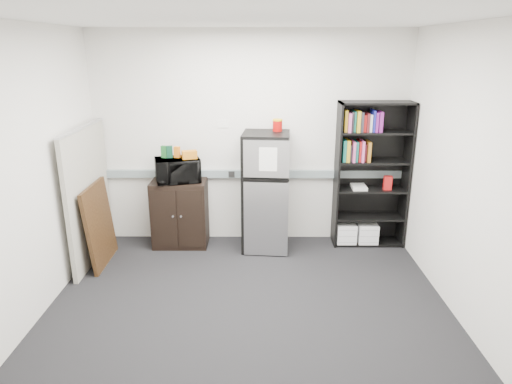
% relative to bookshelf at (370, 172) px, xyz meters
% --- Properties ---
extents(floor, '(4.00, 4.00, 0.00)m').
position_rel_bookshelf_xyz_m(floor, '(-1.51, -1.57, -0.97)').
color(floor, black).
rests_on(floor, ground).
extents(wall_back, '(4.00, 0.02, 2.70)m').
position_rel_bookshelf_xyz_m(wall_back, '(-1.51, 0.18, 0.38)').
color(wall_back, silver).
rests_on(wall_back, floor).
extents(wall_right, '(0.02, 3.50, 2.70)m').
position_rel_bookshelf_xyz_m(wall_right, '(0.49, -1.57, 0.38)').
color(wall_right, silver).
rests_on(wall_right, floor).
extents(wall_left, '(0.02, 3.50, 2.70)m').
position_rel_bookshelf_xyz_m(wall_left, '(-3.51, -1.57, 0.38)').
color(wall_left, silver).
rests_on(wall_left, floor).
extents(ceiling, '(4.00, 3.50, 0.02)m').
position_rel_bookshelf_xyz_m(ceiling, '(-1.51, -1.57, 1.73)').
color(ceiling, white).
rests_on(ceiling, wall_back).
extents(electrical_raceway, '(3.92, 0.05, 0.10)m').
position_rel_bookshelf_xyz_m(electrical_raceway, '(-1.51, 0.15, -0.07)').
color(electrical_raceway, gray).
rests_on(electrical_raceway, wall_back).
extents(wall_note, '(0.14, 0.00, 0.10)m').
position_rel_bookshelf_xyz_m(wall_note, '(-1.86, 0.18, 0.58)').
color(wall_note, white).
rests_on(wall_note, wall_back).
extents(bookshelf, '(0.90, 0.34, 1.85)m').
position_rel_bookshelf_xyz_m(bookshelf, '(0.00, 0.00, 0.00)').
color(bookshelf, black).
rests_on(bookshelf, floor).
extents(cubicle_partition, '(0.06, 1.30, 1.62)m').
position_rel_bookshelf_xyz_m(cubicle_partition, '(-3.41, -0.49, -0.16)').
color(cubicle_partition, gray).
rests_on(cubicle_partition, floor).
extents(cabinet, '(0.69, 0.46, 0.87)m').
position_rel_bookshelf_xyz_m(cabinet, '(-2.42, -0.07, -0.54)').
color(cabinet, black).
rests_on(cabinet, floor).
extents(microwave, '(0.62, 0.50, 0.30)m').
position_rel_bookshelf_xyz_m(microwave, '(-2.42, -0.08, 0.04)').
color(microwave, black).
rests_on(microwave, cabinet).
extents(snack_box_a, '(0.08, 0.07, 0.15)m').
position_rel_bookshelf_xyz_m(snack_box_a, '(-2.58, -0.05, 0.27)').
color(snack_box_a, '#195A24').
rests_on(snack_box_a, microwave).
extents(snack_box_b, '(0.08, 0.06, 0.15)m').
position_rel_bookshelf_xyz_m(snack_box_b, '(-2.51, -0.05, 0.27)').
color(snack_box_b, '#0C3522').
rests_on(snack_box_b, microwave).
extents(snack_box_c, '(0.08, 0.07, 0.14)m').
position_rel_bookshelf_xyz_m(snack_box_c, '(-2.42, -0.05, 0.26)').
color(snack_box_c, orange).
rests_on(snack_box_c, microwave).
extents(snack_bag, '(0.20, 0.15, 0.10)m').
position_rel_bookshelf_xyz_m(snack_bag, '(-2.26, -0.10, 0.24)').
color(snack_bag, '#C86F14').
rests_on(snack_bag, microwave).
extents(refrigerator, '(0.61, 0.63, 1.49)m').
position_rel_bookshelf_xyz_m(refrigerator, '(-1.32, -0.15, -0.23)').
color(refrigerator, black).
rests_on(refrigerator, floor).
extents(coffee_can, '(0.12, 0.12, 0.17)m').
position_rel_bookshelf_xyz_m(coffee_can, '(-1.18, -0.02, 0.60)').
color(coffee_can, '#A10A07').
rests_on(coffee_can, refrigerator).
extents(framed_poster, '(0.13, 0.76, 0.97)m').
position_rel_bookshelf_xyz_m(framed_poster, '(-3.28, -0.60, -0.49)').
color(framed_poster, black).
rests_on(framed_poster, floor).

